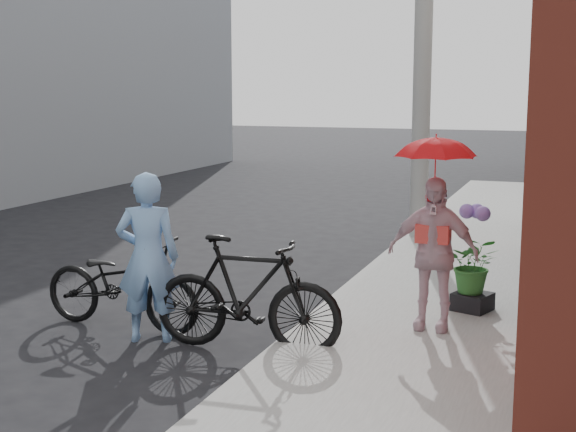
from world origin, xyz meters
The scene contains 11 objects.
ground centered at (0.00, 0.00, 0.00)m, with size 80.00×80.00×0.00m, color black.
sidewalk centered at (2.10, 2.00, 0.06)m, with size 2.20×24.00×0.12m, color gray.
curb centered at (0.94, 2.00, 0.06)m, with size 0.12×24.00×0.12m, color #9E9E99.
utility_pole centered at (1.10, 6.00, 3.50)m, with size 0.28×0.28×7.00m, color #9E9E99.
officer centered at (-0.43, 0.17, 0.84)m, with size 0.61×0.40×1.68m, color #7DAADF.
bike_left centered at (-0.90, 0.43, 0.48)m, with size 0.64×1.82×0.96m, color black.
bike_right centered at (0.60, 0.21, 0.55)m, with size 0.52×1.85×1.11m, color black.
kimono_woman centered at (2.17, 1.16, 0.88)m, with size 0.89×0.37×1.51m, color beige.
parasol centered at (2.17, 1.16, 1.96)m, with size 0.75×0.75×0.66m, color red.
planter centered at (2.48, 1.94, 0.21)m, with size 0.36×0.36×0.19m, color black.
potted_plant centered at (2.48, 1.94, 0.62)m, with size 0.56×0.49×0.62m, color #31742E.
Camera 1 is at (3.49, -6.53, 2.50)m, focal length 50.00 mm.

